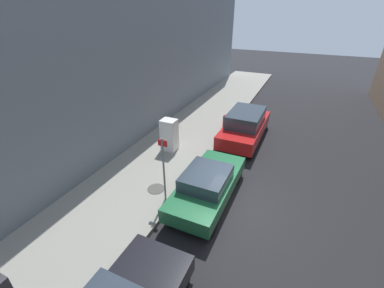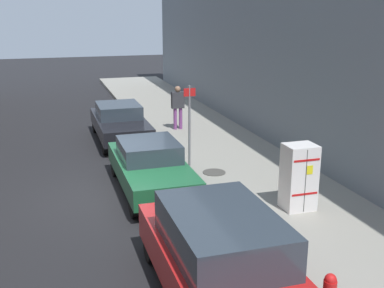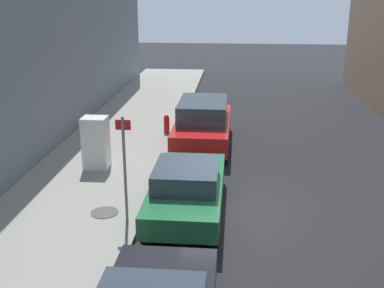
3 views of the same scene
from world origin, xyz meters
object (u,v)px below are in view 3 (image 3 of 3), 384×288
(discarded_refrigerator, at_px, (96,143))
(street_sign_post, at_px, (125,165))
(parked_suv_red, at_px, (203,123))
(parked_sedan_green, at_px, (187,188))
(fire_hydrant, at_px, (167,124))

(discarded_refrigerator, height_order, street_sign_post, street_sign_post)
(street_sign_post, xyz_separation_m, parked_suv_red, (1.40, 6.54, -0.76))
(parked_suv_red, bearing_deg, discarded_refrigerator, -136.39)
(parked_sedan_green, bearing_deg, parked_suv_red, 90.00)
(street_sign_post, bearing_deg, discarded_refrigerator, 116.42)
(street_sign_post, bearing_deg, fire_hydrant, 90.76)
(discarded_refrigerator, relative_size, parked_suv_red, 0.35)
(parked_sedan_green, distance_m, parked_suv_red, 5.71)
(street_sign_post, relative_size, fire_hydrant, 3.62)
(discarded_refrigerator, distance_m, parked_sedan_green, 4.16)
(street_sign_post, xyz_separation_m, fire_hydrant, (-0.10, 7.56, -1.10))
(discarded_refrigerator, xyz_separation_m, fire_hydrant, (1.66, 4.02, -0.45))
(fire_hydrant, bearing_deg, parked_sedan_green, -77.42)
(parked_suv_red, bearing_deg, parked_sedan_green, -90.00)
(street_sign_post, height_order, fire_hydrant, street_sign_post)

